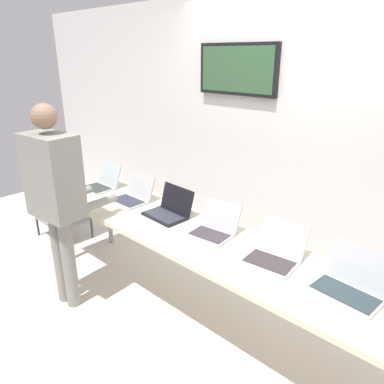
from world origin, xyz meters
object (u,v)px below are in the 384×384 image
at_px(workbench, 206,243).
at_px(laptop_station_2, 169,210).
at_px(storage_cart, 61,202).
at_px(laptop_station_5, 351,284).
at_px(laptop_station_3, 215,227).
at_px(laptop_station_4, 275,253).
at_px(person, 56,191).
at_px(laptop_station_0, 102,183).
at_px(laptop_station_1, 133,195).

bearing_deg(workbench, laptop_station_2, 169.66).
bearing_deg(storage_cart, laptop_station_5, 1.92).
relative_size(laptop_station_3, laptop_station_5, 0.85).
bearing_deg(laptop_station_3, workbench, -90.49).
height_order(laptop_station_4, laptop_station_5, laptop_station_5).
relative_size(workbench, storage_cart, 5.30).
bearing_deg(person, laptop_station_2, 53.70).
xyz_separation_m(laptop_station_3, laptop_station_5, (1.03, -0.03, 0.00)).
bearing_deg(laptop_station_5, workbench, -176.43).
relative_size(laptop_station_5, person, 0.24).
distance_m(laptop_station_0, laptop_station_5, 2.51).
relative_size(laptop_station_0, storage_cart, 0.50).
height_order(laptop_station_4, storage_cart, laptop_station_4).
relative_size(laptop_station_3, laptop_station_4, 0.89).
bearing_deg(laptop_station_4, person, -155.66).
height_order(workbench, person, person).
height_order(laptop_station_2, laptop_station_5, laptop_station_5).
bearing_deg(laptop_station_4, laptop_station_3, 178.37).
distance_m(laptop_station_1, storage_cart, 1.23).
relative_size(laptop_station_0, laptop_station_4, 0.85).
bearing_deg(laptop_station_5, laptop_station_2, 179.04).
distance_m(laptop_station_1, laptop_station_3, 0.98).
height_order(laptop_station_4, person, person).
xyz_separation_m(laptop_station_5, person, (-2.05, -0.69, 0.23)).
distance_m(laptop_station_3, storage_cart, 2.19).
bearing_deg(laptop_station_4, laptop_station_0, 179.53).
height_order(laptop_station_0, laptop_station_5, laptop_station_0).
distance_m(laptop_station_2, storage_cart, 1.70).
bearing_deg(laptop_station_5, laptop_station_1, 179.27).
xyz_separation_m(laptop_station_0, person, (0.47, -0.72, 0.23)).
height_order(laptop_station_0, laptop_station_3, laptop_station_0).
bearing_deg(laptop_station_1, laptop_station_2, -0.00).
bearing_deg(laptop_station_5, person, -161.49).
height_order(laptop_station_1, laptop_station_5, laptop_station_5).
bearing_deg(storage_cart, laptop_station_4, 2.56).
xyz_separation_m(laptop_station_0, storage_cart, (-0.67, -0.14, -0.36)).
bearing_deg(person, laptop_station_1, 86.88).
distance_m(workbench, laptop_station_5, 1.04).
distance_m(laptop_station_1, laptop_station_4, 1.51).
relative_size(workbench, person, 2.06).
xyz_separation_m(laptop_station_1, person, (-0.04, -0.71, 0.23)).
height_order(laptop_station_0, person, person).
distance_m(workbench, laptop_station_3, 0.13).
bearing_deg(laptop_station_1, laptop_station_3, 0.15).
bearing_deg(laptop_station_3, laptop_station_5, -1.57).
relative_size(laptop_station_1, laptop_station_4, 0.86).
bearing_deg(laptop_station_3, laptop_station_4, -1.63).
relative_size(laptop_station_0, laptop_station_1, 1.00).
bearing_deg(laptop_station_5, laptop_station_0, 179.33).
distance_m(person, storage_cart, 1.40).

